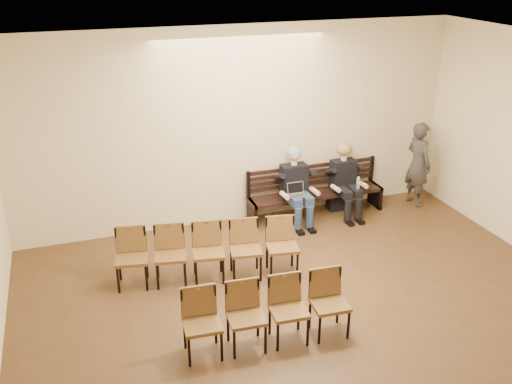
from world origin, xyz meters
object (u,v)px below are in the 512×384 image
water_bottle (358,190)px  chair_row_back (268,315)px  laptop (298,198)px  bag (337,202)px  bench (316,204)px  passerby (419,158)px  chair_row_front (208,253)px  seated_man (296,186)px  seated_woman (345,182)px

water_bottle → chair_row_back: bearing=-134.1°
laptop → bag: 1.20m
bench → passerby: size_ratio=1.37×
bag → chair_row_front: 3.42m
seated_man → bag: size_ratio=3.73×
bench → water_bottle: water_bottle is taller
bag → passerby: bearing=-9.4°
bag → seated_woman: bearing=-86.4°
chair_row_back → passerby: bearing=40.5°
water_bottle → passerby: bearing=8.7°
water_bottle → laptop: bearing=179.4°
bench → laptop: size_ratio=8.33×
laptop → passerby: passerby is taller
seated_woman → chair_row_back: seated_woman is taller
bag → chair_row_back: chair_row_back is taller
seated_man → chair_row_front: (-2.01, -1.43, -0.26)m
chair_row_back → seated_woman: bearing=53.6°
laptop → passerby: bearing=11.0°
bench → water_bottle: size_ratio=11.25×
chair_row_back → laptop: bearing=64.6°
seated_man → chair_row_back: size_ratio=0.66×
water_bottle → chair_row_front: chair_row_front is taller
seated_man → passerby: (2.52, -0.04, 0.25)m
chair_row_front → chair_row_back: chair_row_front is taller
bag → chair_row_back: bearing=-128.3°
bench → bag: 0.52m
bench → passerby: (2.05, -0.16, 0.72)m
seated_man → chair_row_back: 3.60m
seated_woman → water_bottle: seated_woman is taller
passerby → chair_row_front: bearing=99.6°
passerby → chair_row_front: size_ratio=0.70×
laptop → chair_row_back: size_ratio=0.15×
laptop → water_bottle: water_bottle is taller
bench → bag: bearing=11.2°
seated_man → water_bottle: size_ratio=6.06×
passerby → chair_row_back: bearing=119.0°
seated_woman → passerby: (1.53, -0.04, 0.30)m
seated_woman → passerby: 1.56m
bag → water_bottle: bearing=-72.2°
chair_row_front → seated_woman: bearing=35.5°
seated_woman → bag: bearing=93.6°
bench → seated_woman: size_ratio=2.01×
seated_man → laptop: bearing=-101.9°
seated_woman → laptop: (-1.04, -0.24, -0.08)m
chair_row_front → water_bottle: bearing=30.6°
bench → chair_row_back: (-2.17, -3.28, 0.21)m
bench → chair_row_front: bearing=-148.0°
chair_row_front → chair_row_back: 1.76m
passerby → chair_row_back: passerby is taller
laptop → passerby: size_ratio=0.16×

